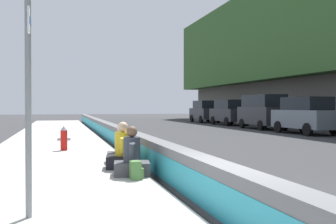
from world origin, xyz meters
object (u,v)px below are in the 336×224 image
object	(u,v)px
parked_car_fourth	(306,115)
parked_car_midline	(263,111)
parked_car_farther	(205,111)
seated_person_middle	(123,154)
fire_hydrant	(64,138)
seated_person_rear	(121,150)
seated_person_foreground	(132,160)
route_sign_post	(28,73)
backpack	(136,170)
parked_car_far	(229,112)

from	to	relation	value
parked_car_fourth	parked_car_midline	world-z (taller)	parked_car_midline
parked_car_farther	seated_person_middle	bearing A→B (deg)	156.31
fire_hydrant	seated_person_rear	size ratio (longest dim) A/B	0.80
seated_person_foreground	parked_car_midline	world-z (taller)	parked_car_midline
parked_car_farther	seated_person_foreground	bearing A→B (deg)	157.14
parked_car_fourth	parked_car_farther	size ratio (longest dim) A/B	1.01
route_sign_post	fire_hydrant	world-z (taller)	route_sign_post
parked_car_fourth	route_sign_post	bearing A→B (deg)	136.64
backpack	seated_person_foreground	bearing A→B (deg)	-0.60
seated_person_middle	parked_car_far	size ratio (longest dim) A/B	0.25
backpack	route_sign_post	bearing A→B (deg)	142.25
fire_hydrant	seated_person_foreground	size ratio (longest dim) A/B	0.78
fire_hydrant	parked_car_far	world-z (taller)	parked_car_far
seated_person_foreground	parked_car_far	distance (m)	28.04
seated_person_foreground	backpack	world-z (taller)	seated_person_foreground
seated_person_foreground	parked_car_midline	distance (m)	22.50
fire_hydrant	backpack	size ratio (longest dim) A/B	2.20
fire_hydrant	parked_car_farther	size ratio (longest dim) A/B	0.18
seated_person_middle	parked_car_fourth	size ratio (longest dim) A/B	0.24
parked_car_far	parked_car_farther	world-z (taller)	same
seated_person_middle	parked_car_midline	xyz separation A→B (m)	(17.19, -13.08, 0.84)
seated_person_middle	parked_car_farther	distance (m)	32.54
seated_person_foreground	backpack	size ratio (longest dim) A/B	2.83
parked_car_fourth	parked_car_far	world-z (taller)	same
route_sign_post	parked_car_midline	size ratio (longest dim) A/B	0.70
fire_hydrant	parked_car_farther	world-z (taller)	parked_car_farther
seated_person_foreground	seated_person_middle	distance (m)	1.12
parked_car_far	fire_hydrant	bearing A→B (deg)	142.40
seated_person_foreground	parked_car_fourth	xyz separation A→B (m)	(12.75, -12.98, 0.69)
route_sign_post	parked_car_fourth	distance (m)	21.89
parked_car_farther	route_sign_post	bearing A→B (deg)	156.14
seated_person_rear	backpack	world-z (taller)	seated_person_rear
parked_car_midline	parked_car_farther	size ratio (longest dim) A/B	1.07
parked_car_far	parked_car_farther	size ratio (longest dim) A/B	1.00
seated_person_foreground	parked_car_farther	distance (m)	33.56
parked_car_midline	seated_person_rear	bearing A→B (deg)	141.19
parked_car_far	route_sign_post	bearing A→B (deg)	151.50
seated_person_rear	parked_car_midline	bearing A→B (deg)	-38.81
fire_hydrant	parked_car_fourth	bearing A→B (deg)	-64.37
route_sign_post	fire_hydrant	size ratio (longest dim) A/B	4.09
seated_person_middle	backpack	xyz separation A→B (m)	(-1.66, -0.03, -0.18)
seated_person_rear	parked_car_farther	size ratio (longest dim) A/B	0.23
seated_person_middle	seated_person_rear	size ratio (longest dim) A/B	1.09
seated_person_middle	parked_car_midline	world-z (taller)	parked_car_midline
fire_hydrant	parked_car_fourth	xyz separation A→B (m)	(6.93, -14.45, 0.60)
fire_hydrant	route_sign_post	bearing A→B (deg)	176.41
parked_car_fourth	parked_car_far	distance (m)	12.02
seated_person_foreground	parked_car_farther	xyz separation A→B (m)	(30.91, -13.03, 0.69)
seated_person_foreground	route_sign_post	bearing A→B (deg)	147.22
parked_car_midline	route_sign_post	bearing A→B (deg)	144.92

